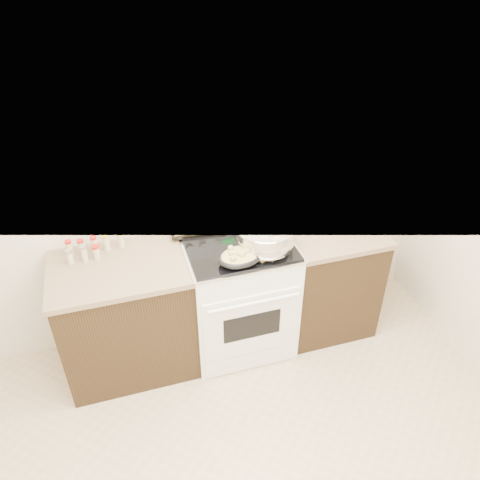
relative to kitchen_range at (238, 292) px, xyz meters
name	(u,v)px	position (x,y,z in m)	size (l,w,h in m)	color
room_shell	(259,299)	(-0.35, -1.42, 1.21)	(4.10, 3.60, 2.75)	beige
counter_left	(128,316)	(-0.83, 0.01, -0.03)	(0.93, 0.67, 0.92)	black
counter_right	(325,277)	(0.73, 0.01, -0.03)	(0.73, 0.67, 0.92)	black
kitchen_range	(238,292)	(0.00, 0.00, 0.00)	(0.78, 0.73, 1.22)	white
mixing_bowl	(265,237)	(0.16, -0.13, 0.55)	(0.45, 0.45, 0.24)	silver
roasting_pan	(241,256)	(-0.04, -0.22, 0.50)	(0.37, 0.30, 0.11)	black
baking_sheet	(197,225)	(-0.23, 0.28, 0.47)	(0.41, 0.31, 0.06)	black
wooden_spoon	(262,256)	(0.10, -0.22, 0.46)	(0.09, 0.27, 0.04)	tan
blue_ladle	(276,240)	(0.25, -0.10, 0.49)	(0.15, 0.27, 0.11)	#89C6CD
spice_jars	(91,248)	(-0.99, 0.18, 0.49)	(0.39, 0.14, 0.13)	#BFB28C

